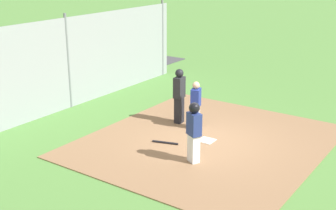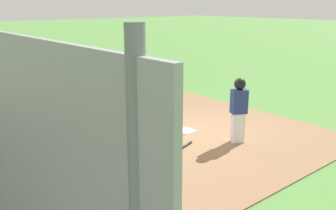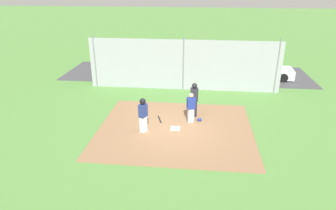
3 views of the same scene
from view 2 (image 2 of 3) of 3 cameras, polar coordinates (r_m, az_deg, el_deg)
name	(u,v)px [view 2 (image 2 of 3)]	position (r m, az deg, el deg)	size (l,w,h in m)	color
ground_plane	(186,132)	(10.33, 2.76, -4.14)	(140.00, 140.00, 0.00)	#51843D
dirt_infield	(186,132)	(10.32, 2.76, -4.06)	(7.20, 6.40, 0.03)	#896647
home_plate	(186,131)	(10.31, 2.76, -3.93)	(0.44, 0.44, 0.02)	white
catcher	(147,104)	(10.09, -3.23, 0.19)	(0.44, 0.37, 1.52)	#9E9EA3
umpire	(122,101)	(9.76, -7.00, 0.60)	(0.40, 0.30, 1.79)	black
runner	(239,106)	(9.41, 10.73, -0.18)	(0.41, 0.46, 1.64)	silver
baseball_bat	(184,147)	(9.15, 2.39, -6.35)	(0.06, 0.06, 0.78)	black
catcher_mask	(133,126)	(10.54, -5.37, -3.26)	(0.24, 0.20, 0.12)	navy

